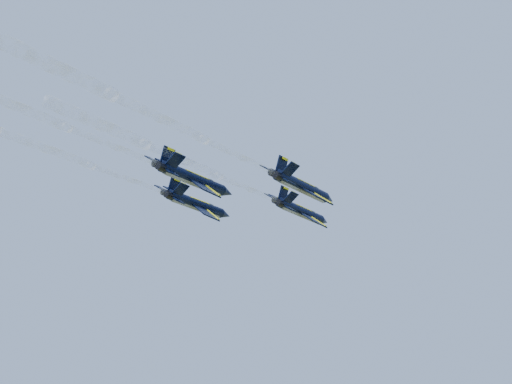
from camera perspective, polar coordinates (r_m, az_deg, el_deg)
The scene contains 7 objects.
jet_lead at distance 115.41m, azimuth 3.67°, elevation -1.58°, with size 10.47×15.73×6.47m.
jet_left at distance 110.23m, azimuth -4.73°, elevation -1.01°, with size 10.47×15.73×6.47m.
jet_right at distance 99.08m, azimuth 3.79°, elevation 0.39°, with size 10.47×15.73×6.47m.
jet_slot at distance 95.00m, azimuth -4.94°, elevation 1.01°, with size 10.47×15.73×6.47m.
smoke_trail_lead at distance 89.63m, azimuth -8.47°, elevation 2.00°, with size 7.23×44.18×2.09m.
smoke_trail_left at distance 88.54m, azimuth -19.60°, elevation 2.84°, with size 7.23×44.18×2.09m.
smoke_trail_right at distance 74.01m, azimuth -10.98°, elevation 5.42°, with size 7.23×44.18×2.09m.
Camera 1 is at (48.05, -86.59, 76.29)m, focal length 50.00 mm.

